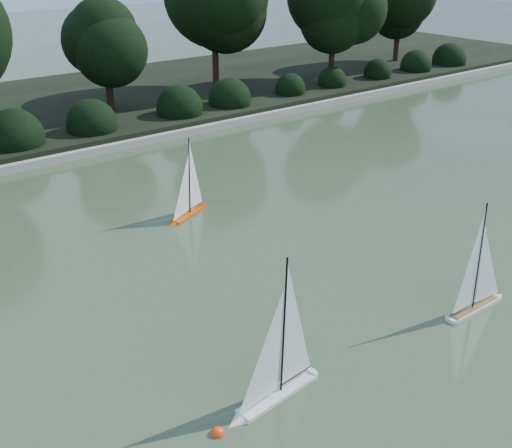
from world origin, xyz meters
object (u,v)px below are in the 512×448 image
object	(u,v)px
sailboat_white_a	(271,379)
sailboat_orange	(186,204)
sailboat_white_b	(481,291)
race_buoy	(218,434)

from	to	relation	value
sailboat_white_a	sailboat_orange	world-z (taller)	sailboat_white_a
sailboat_white_b	race_buoy	world-z (taller)	sailboat_white_b
sailboat_orange	race_buoy	distance (m)	5.68
sailboat_orange	race_buoy	xyz separation A→B (m)	(-2.77, -4.96, -0.25)
sailboat_orange	sailboat_white_b	bearing A→B (deg)	-73.70
sailboat_white_b	sailboat_orange	world-z (taller)	sailboat_white_b
sailboat_white_a	race_buoy	distance (m)	0.83
sailboat_white_a	race_buoy	bearing A→B (deg)	-175.11
sailboat_white_b	race_buoy	xyz separation A→B (m)	(-4.28, 0.20, -0.26)
sailboat_white_a	sailboat_white_b	size ratio (longest dim) A/B	1.10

